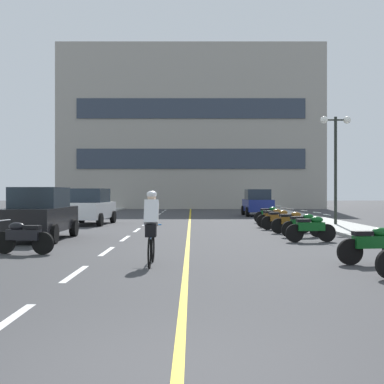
% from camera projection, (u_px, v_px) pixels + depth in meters
% --- Properties ---
extents(ground_plane, '(140.00, 140.00, 0.00)m').
position_uv_depth(ground_plane, '(183.00, 226.00, 25.67)').
color(ground_plane, '#38383A').
extents(curb_left, '(2.40, 72.00, 0.12)m').
position_uv_depth(curb_left, '(53.00, 221.00, 28.66)').
color(curb_left, '#A8A8A3').
rests_on(curb_left, ground).
extents(curb_right, '(2.40, 72.00, 0.12)m').
position_uv_depth(curb_right, '(316.00, 221.00, 28.69)').
color(curb_right, '#A8A8A3').
rests_on(curb_right, ground).
extents(lane_dash_0, '(0.14, 2.20, 0.01)m').
position_uv_depth(lane_dash_0, '(4.00, 323.00, 6.67)').
color(lane_dash_0, silver).
rests_on(lane_dash_0, ground).
extents(lane_dash_1, '(0.14, 2.20, 0.01)m').
position_uv_depth(lane_dash_1, '(74.00, 274.00, 10.67)').
color(lane_dash_1, silver).
rests_on(lane_dash_1, ground).
extents(lane_dash_2, '(0.14, 2.20, 0.01)m').
position_uv_depth(lane_dash_2, '(106.00, 251.00, 14.67)').
color(lane_dash_2, silver).
rests_on(lane_dash_2, ground).
extents(lane_dash_3, '(0.14, 2.20, 0.01)m').
position_uv_depth(lane_dash_3, '(124.00, 238.00, 18.67)').
color(lane_dash_3, silver).
rests_on(lane_dash_3, ground).
extents(lane_dash_4, '(0.14, 2.20, 0.01)m').
position_uv_depth(lane_dash_4, '(136.00, 230.00, 22.67)').
color(lane_dash_4, silver).
rests_on(lane_dash_4, ground).
extents(lane_dash_5, '(0.14, 2.20, 0.01)m').
position_uv_depth(lane_dash_5, '(144.00, 224.00, 26.67)').
color(lane_dash_5, silver).
rests_on(lane_dash_5, ground).
extents(lane_dash_6, '(0.14, 2.20, 0.01)m').
position_uv_depth(lane_dash_6, '(150.00, 220.00, 30.67)').
color(lane_dash_6, silver).
rests_on(lane_dash_6, ground).
extents(lane_dash_7, '(0.14, 2.20, 0.01)m').
position_uv_depth(lane_dash_7, '(155.00, 217.00, 34.67)').
color(lane_dash_7, silver).
rests_on(lane_dash_7, ground).
extents(lane_dash_8, '(0.14, 2.20, 0.01)m').
position_uv_depth(lane_dash_8, '(159.00, 214.00, 38.67)').
color(lane_dash_8, silver).
rests_on(lane_dash_8, ground).
extents(lane_dash_9, '(0.14, 2.20, 0.01)m').
position_uv_depth(lane_dash_9, '(162.00, 212.00, 42.67)').
color(lane_dash_9, silver).
rests_on(lane_dash_9, ground).
extents(lane_dash_10, '(0.14, 2.20, 0.01)m').
position_uv_depth(lane_dash_10, '(164.00, 210.00, 46.67)').
color(lane_dash_10, silver).
rests_on(lane_dash_10, ground).
extents(lane_dash_11, '(0.14, 2.20, 0.01)m').
position_uv_depth(lane_dash_11, '(167.00, 209.00, 50.67)').
color(lane_dash_11, silver).
rests_on(lane_dash_11, ground).
extents(centre_line_yellow, '(0.12, 66.00, 0.01)m').
position_uv_depth(centre_line_yellow, '(189.00, 222.00, 28.67)').
color(centre_line_yellow, gold).
rests_on(centre_line_yellow, ground).
extents(office_building, '(25.78, 6.74, 15.89)m').
position_uv_depth(office_building, '(190.00, 129.00, 52.97)').
color(office_building, '#9E998E').
rests_on(office_building, ground).
extents(street_lamp_mid, '(1.46, 0.36, 5.14)m').
position_uv_depth(street_lamp_mid, '(335.00, 145.00, 24.95)').
color(street_lamp_mid, black).
rests_on(street_lamp_mid, curb_right).
extents(parked_car_near, '(1.95, 4.22, 1.82)m').
position_uv_depth(parked_car_near, '(39.00, 213.00, 18.14)').
color(parked_car_near, black).
rests_on(parked_car_near, ground).
extents(parked_car_mid, '(2.17, 4.32, 1.82)m').
position_uv_depth(parked_car_mid, '(89.00, 206.00, 26.58)').
color(parked_car_mid, black).
rests_on(parked_car_mid, ground).
extents(parked_car_far, '(1.94, 4.21, 1.82)m').
position_uv_depth(parked_car_far, '(257.00, 202.00, 36.03)').
color(parked_car_far, black).
rests_on(parked_car_far, ground).
extents(motorcycle_2, '(1.70, 0.60, 0.92)m').
position_uv_depth(motorcycle_2, '(372.00, 244.00, 12.02)').
color(motorcycle_2, black).
rests_on(motorcycle_2, ground).
extents(motorcycle_3, '(1.69, 0.60, 0.92)m').
position_uv_depth(motorcycle_3, '(22.00, 236.00, 14.00)').
color(motorcycle_3, black).
rests_on(motorcycle_3, ground).
extents(motorcycle_4, '(1.70, 0.60, 0.92)m').
position_uv_depth(motorcycle_4, '(310.00, 228.00, 17.31)').
color(motorcycle_4, black).
rests_on(motorcycle_4, ground).
extents(motorcycle_5, '(1.68, 0.67, 0.92)m').
position_uv_depth(motorcycle_5, '(303.00, 224.00, 19.15)').
color(motorcycle_5, black).
rests_on(motorcycle_5, ground).
extents(motorcycle_6, '(1.69, 0.63, 0.92)m').
position_uv_depth(motorcycle_6, '(291.00, 221.00, 20.97)').
color(motorcycle_6, black).
rests_on(motorcycle_6, ground).
extents(motorcycle_7, '(1.66, 0.75, 0.92)m').
position_uv_depth(motorcycle_7, '(278.00, 219.00, 23.01)').
color(motorcycle_7, black).
rests_on(motorcycle_7, ground).
extents(motorcycle_8, '(1.64, 0.80, 0.92)m').
position_uv_depth(motorcycle_8, '(272.00, 217.00, 24.56)').
color(motorcycle_8, black).
rests_on(motorcycle_8, ground).
extents(motorcycle_9, '(1.68, 0.64, 0.92)m').
position_uv_depth(motorcycle_9, '(269.00, 214.00, 27.82)').
color(motorcycle_9, black).
rests_on(motorcycle_9, ground).
extents(cyclist_rider, '(0.42, 1.77, 1.71)m').
position_uv_depth(cyclist_rider, '(150.00, 226.00, 11.99)').
color(cyclist_rider, black).
rests_on(cyclist_rider, ground).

